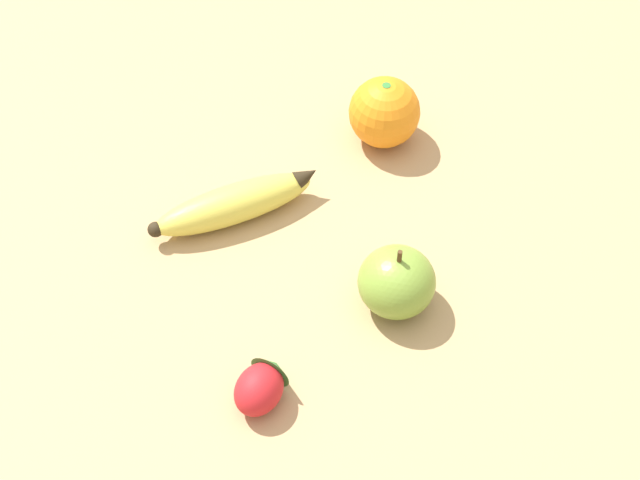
# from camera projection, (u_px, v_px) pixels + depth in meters

# --- Properties ---
(ground_plane) EXTENTS (3.00, 3.00, 0.00)m
(ground_plane) POSITION_uv_depth(u_px,v_px,m) (365.00, 327.00, 0.81)
(ground_plane) COLOR tan
(banana) EXTENTS (0.04, 0.18, 0.04)m
(banana) POSITION_uv_depth(u_px,v_px,m) (235.00, 203.00, 0.88)
(banana) COLOR #DBCC4C
(banana) RESTS_ON ground_plane
(orange) EXTENTS (0.08, 0.08, 0.08)m
(orange) POSITION_uv_depth(u_px,v_px,m) (384.00, 112.00, 0.93)
(orange) COLOR orange
(orange) RESTS_ON ground_plane
(strawberry) EXTENTS (0.06, 0.07, 0.04)m
(strawberry) POSITION_uv_depth(u_px,v_px,m) (261.00, 386.00, 0.75)
(strawberry) COLOR red
(strawberry) RESTS_ON ground_plane
(apple) EXTENTS (0.07, 0.07, 0.08)m
(apple) POSITION_uv_depth(u_px,v_px,m) (397.00, 282.00, 0.81)
(apple) COLOR olive
(apple) RESTS_ON ground_plane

